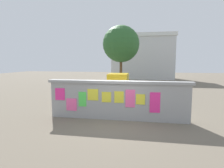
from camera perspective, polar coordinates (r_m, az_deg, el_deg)
The scene contains 8 objects.
ground at distance 16.47m, azimuth 5.74°, elevation -2.32°, with size 60.00×60.00×0.00m, color #6B6051.
poster_wall at distance 8.48m, azimuth 1.67°, elevation -4.77°, with size 6.43×0.42×1.76m.
auto_rickshaw_truck at distance 11.86m, azimuth 6.69°, elevation -1.51°, with size 3.60×1.50×1.85m.
motorcycle at distance 11.33m, azimuth -9.51°, elevation -4.19°, with size 1.90×0.56×0.87m.
bicycle_near at distance 14.09m, azimuth -2.27°, elevation -2.34°, with size 1.70×0.44×0.95m.
person_walking at distance 9.98m, azimuth -4.93°, elevation -2.57°, with size 0.41×0.41×1.62m.
tree_roadside at distance 20.41m, azimuth 2.75°, elevation 11.98°, with size 3.88×3.88×6.40m.
building_background at distance 29.28m, azimuth 9.29°, elevation 8.20°, with size 9.34×4.35×6.66m.
Camera 1 is at (1.20, -8.22, 2.61)m, focal length 30.23 mm.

